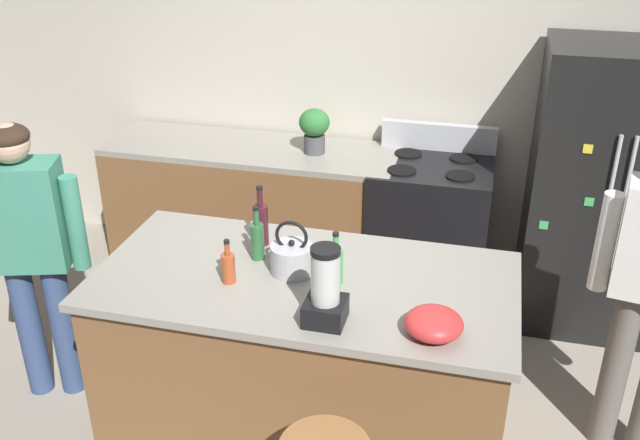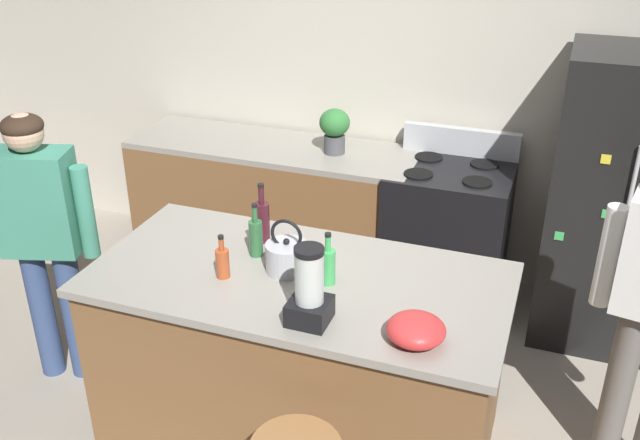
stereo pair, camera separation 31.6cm
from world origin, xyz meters
The scene contains 15 objects.
ground_plane centered at (0.00, 0.00, 0.00)m, with size 14.00×14.00×0.00m, color #9E9384.
back_wall centered at (0.00, 1.95, 1.35)m, with size 8.00×0.10×2.70m, color beige.
kitchen_island centered at (0.00, 0.00, 0.48)m, with size 1.96×0.97×0.95m.
back_counter_run centered at (-0.80, 1.55, 0.47)m, with size 2.00×0.64×0.95m.
refrigerator centered at (1.48, 1.50, 0.89)m, with size 0.90×0.73×1.77m.
stove_range centered at (0.44, 1.52, 0.48)m, with size 0.76×0.65×1.13m.
person_by_island_left centered at (-1.46, 0.00, 0.95)m, with size 0.59×0.33×1.57m.
potted_plant centered at (-0.35, 1.55, 1.12)m, with size 0.20×0.20×0.30m.
blender_appliance centered at (0.18, -0.32, 1.09)m, with size 0.17×0.17×0.35m.
bottle_olive_oil centered at (-0.26, 0.12, 1.05)m, with size 0.07×0.07×0.28m.
bottle_soda centered at (0.15, -0.01, 1.04)m, with size 0.07×0.07×0.26m.
bottle_cooking_sauce centered at (-0.32, -0.12, 1.03)m, with size 0.06×0.06×0.22m.
bottle_wine centered at (-0.29, 0.26, 1.06)m, with size 0.08×0.08×0.32m.
mixing_bowl centered at (0.63, -0.31, 1.00)m, with size 0.24×0.24×0.11m, color red.
tea_kettle centered at (-0.06, 0.03, 1.03)m, with size 0.28×0.20×0.27m.
Camera 2 is at (1.06, -2.62, 2.66)m, focal length 39.80 mm.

